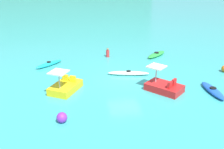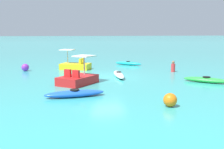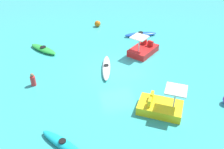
% 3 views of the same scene
% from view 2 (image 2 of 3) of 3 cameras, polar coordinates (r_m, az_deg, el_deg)
% --- Properties ---
extents(ground_plane, '(600.00, 600.00, 0.00)m').
position_cam_2_polar(ground_plane, '(19.01, -1.16, -0.40)').
color(ground_plane, '#38ADA8').
extents(kayak_green, '(2.59, 2.41, 0.37)m').
position_cam_2_polar(kayak_green, '(17.63, 19.43, -1.09)').
color(kayak_green, green).
rests_on(kayak_green, ground_plane).
extents(kayak_white, '(3.33, 1.15, 0.37)m').
position_cam_2_polar(kayak_white, '(18.80, 1.44, -0.01)').
color(kayak_white, white).
rests_on(kayak_white, ground_plane).
extents(kayak_blue, '(0.70, 2.89, 0.37)m').
position_cam_2_polar(kayak_blue, '(13.01, -7.93, -4.03)').
color(kayak_blue, blue).
rests_on(kayak_blue, ground_plane).
extents(kayak_cyan, '(2.39, 2.26, 0.37)m').
position_cam_2_polar(kayak_cyan, '(25.89, 3.45, 2.39)').
color(kayak_cyan, '#19B7C6').
rests_on(kayak_cyan, ground_plane).
extents(pedal_boat_yellow, '(2.49, 2.83, 1.68)m').
position_cam_2_polar(pedal_boat_yellow, '(22.98, -7.79, 1.95)').
color(pedal_boat_yellow, yellow).
rests_on(pedal_boat_yellow, ground_plane).
extents(pedal_boat_red, '(2.73, 2.78, 1.68)m').
position_cam_2_polar(pedal_boat_red, '(16.22, -7.27, -0.86)').
color(pedal_boat_red, red).
rests_on(pedal_boat_red, ground_plane).
extents(buoy_orange, '(0.57, 0.57, 0.57)m').
position_cam_2_polar(buoy_orange, '(11.42, 12.25, -5.31)').
color(buoy_orange, orange).
rests_on(buoy_orange, ground_plane).
extents(buoy_purple, '(0.60, 0.60, 0.60)m').
position_cam_2_polar(buoy_purple, '(22.77, -17.96, 1.45)').
color(buoy_purple, purple).
rests_on(buoy_purple, ground_plane).
extents(person_near_shore, '(0.41, 0.41, 0.88)m').
position_cam_2_polar(person_near_shore, '(21.74, 12.86, 1.56)').
color(person_near_shore, red).
rests_on(person_near_shore, ground_plane).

